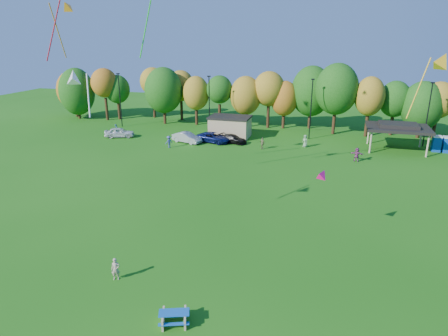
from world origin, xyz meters
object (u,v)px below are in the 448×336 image
(porta_potties, at_px, (447,144))
(car_c, at_px, (213,138))
(car_a, at_px, (119,132))
(car_b, at_px, (187,138))
(kite_flyer, at_px, (116,269))
(car_d, at_px, (233,139))
(picnic_table, at_px, (174,317))

(porta_potties, bearing_deg, car_c, -172.93)
(porta_potties, height_order, car_a, porta_potties)
(porta_potties, distance_m, car_b, 36.14)
(kite_flyer, height_order, car_d, kite_flyer)
(picnic_table, relative_size, car_a, 0.45)
(porta_potties, bearing_deg, car_a, -173.87)
(picnic_table, distance_m, car_b, 39.11)
(car_b, bearing_deg, kite_flyer, -149.37)
(kite_flyer, bearing_deg, picnic_table, -47.62)
(picnic_table, xyz_separation_m, car_c, (-9.59, 37.98, 0.31))
(car_a, bearing_deg, porta_potties, -103.66)
(picnic_table, relative_size, car_d, 0.48)
(car_b, bearing_deg, car_c, -54.70)
(picnic_table, height_order, kite_flyer, kite_flyer)
(porta_potties, height_order, car_d, porta_potties)
(porta_potties, relative_size, picnic_table, 1.83)
(car_b, height_order, car_c, car_b)
(porta_potties, xyz_separation_m, car_a, (-47.03, -5.05, -0.33))
(car_a, relative_size, car_c, 0.86)
(kite_flyer, distance_m, car_c, 35.40)
(porta_potties, height_order, car_b, porta_potties)
(kite_flyer, xyz_separation_m, car_a, (-19.30, 34.06, 0.00))
(car_d, bearing_deg, car_b, 119.47)
(car_a, relative_size, car_d, 1.05)
(car_a, distance_m, car_d, 17.91)
(porta_potties, height_order, kite_flyer, porta_potties)
(kite_flyer, distance_m, car_a, 39.15)
(porta_potties, relative_size, car_d, 0.87)
(kite_flyer, height_order, car_b, kite_flyer)
(car_d, bearing_deg, porta_potties, -67.45)
(kite_flyer, height_order, car_c, kite_flyer)
(kite_flyer, relative_size, car_c, 0.29)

